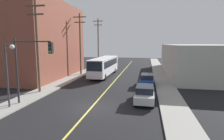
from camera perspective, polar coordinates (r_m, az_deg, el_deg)
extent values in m
plane|color=black|center=(17.10, -6.28, -11.31)|extent=(120.00, 120.00, 0.00)
cube|color=gray|center=(28.66, -14.38, -3.40)|extent=(2.50, 90.00, 0.15)
cube|color=gray|center=(26.13, 15.92, -4.57)|extent=(2.50, 90.00, 0.15)
cube|color=#D8CC4C|center=(31.29, 1.73, -2.32)|extent=(0.16, 60.00, 0.01)
cube|color=brown|center=(34.37, -21.67, 8.39)|extent=(10.00, 17.35, 12.34)
cube|color=black|center=(32.27, -13.78, 0.63)|extent=(0.06, 12.14, 1.30)
cube|color=black|center=(32.02, -13.97, 6.32)|extent=(0.06, 12.14, 1.30)
cube|color=black|center=(32.10, -14.17, 12.04)|extent=(0.06, 12.14, 1.30)
cube|color=#B2B2A8|center=(38.55, 25.30, 2.96)|extent=(12.00, 25.84, 5.45)
cube|color=black|center=(37.60, 16.37, 1.57)|extent=(0.06, 18.09, 1.30)
cube|color=silver|center=(32.96, -2.37, 1.41)|extent=(2.83, 12.06, 2.75)
cube|color=black|center=(27.19, -5.51, 1.06)|extent=(2.35, 0.13, 1.40)
cube|color=black|center=(38.69, -0.18, 3.34)|extent=(2.30, 0.13, 1.10)
cube|color=black|center=(33.24, -4.47, 2.36)|extent=(0.30, 10.20, 1.10)
cube|color=black|center=(32.62, -0.24, 2.27)|extent=(0.30, 10.20, 1.10)
cube|color=orange|center=(27.13, -5.52, 2.32)|extent=(1.79, 0.10, 0.30)
sphere|color=#F9D872|center=(27.65, -7.25, -1.89)|extent=(0.24, 0.24, 0.24)
sphere|color=#F9D872|center=(27.12, -3.69, -2.03)|extent=(0.24, 0.24, 0.24)
cylinder|color=black|center=(29.49, -6.50, -2.04)|extent=(0.32, 1.01, 1.00)
cylinder|color=black|center=(28.86, -2.26, -2.21)|extent=(0.32, 1.01, 1.00)
cylinder|color=black|center=(36.77, -2.70, 0.02)|extent=(0.32, 1.01, 1.00)
cylinder|color=black|center=(36.27, 0.74, -0.08)|extent=(0.32, 1.01, 1.00)
cube|color=#B7B7BC|center=(18.54, 9.99, -7.66)|extent=(1.89, 4.44, 0.70)
cube|color=black|center=(18.38, 10.04, -5.71)|extent=(1.67, 2.50, 0.60)
cylinder|color=black|center=(17.25, 7.09, -10.02)|extent=(0.23, 0.64, 0.64)
cylinder|color=black|center=(17.21, 12.49, -10.20)|extent=(0.23, 0.64, 0.64)
cylinder|color=black|center=(20.12, 7.81, -7.39)|extent=(0.23, 0.64, 0.64)
cylinder|color=black|center=(20.08, 12.41, -7.54)|extent=(0.23, 0.64, 0.64)
cube|color=navy|center=(25.49, 10.72, -3.34)|extent=(1.95, 4.46, 0.70)
cube|color=black|center=(25.37, 10.76, -1.90)|extent=(1.71, 2.52, 0.60)
cylinder|color=black|center=(24.14, 8.67, -4.79)|extent=(0.24, 0.65, 0.64)
cylinder|color=black|center=(24.08, 12.48, -4.92)|extent=(0.24, 0.65, 0.64)
cylinder|color=black|center=(27.06, 9.12, -3.39)|extent=(0.24, 0.65, 0.64)
cylinder|color=black|center=(27.02, 12.52, -3.50)|extent=(0.24, 0.65, 0.64)
cylinder|color=brown|center=(22.65, -21.93, 6.48)|extent=(0.28, 0.28, 10.21)
cube|color=#4C3D2D|center=(23.01, -22.55, 17.75)|extent=(2.40, 0.16, 0.16)
cube|color=#4C3D2D|center=(22.87, -22.42, 15.53)|extent=(2.00, 0.16, 0.16)
cylinder|color=brown|center=(33.95, -9.72, 7.74)|extent=(0.28, 0.28, 10.74)
cube|color=#4C3D2D|center=(34.26, -9.92, 15.74)|extent=(2.40, 0.16, 0.16)
cube|color=#4C3D2D|center=(34.15, -9.88, 14.25)|extent=(2.00, 0.16, 0.16)
cylinder|color=brown|center=(45.55, -4.26, 8.34)|extent=(0.28, 0.28, 11.43)
cube|color=#4C3D2D|center=(45.86, -4.33, 14.75)|extent=(2.40, 0.16, 0.16)
cube|color=#4C3D2D|center=(45.76, -4.32, 13.63)|extent=(2.00, 0.16, 0.16)
cylinder|color=#2D2D33|center=(19.15, -27.18, -0.35)|extent=(0.18, 0.18, 6.00)
cylinder|color=#2D2D33|center=(17.96, -23.28, 8.03)|extent=(3.50, 0.12, 0.12)
cube|color=black|center=(17.05, -18.26, 6.46)|extent=(0.32, 0.36, 1.00)
sphere|color=#2D2D2D|center=(16.88, -18.62, 7.52)|extent=(0.22, 0.22, 0.22)
sphere|color=#2D2D2D|center=(16.89, -18.57, 6.44)|extent=(0.22, 0.22, 0.22)
sphere|color=green|center=(16.90, -18.53, 5.35)|extent=(0.22, 0.22, 0.22)
cylinder|color=#38383D|center=(18.38, -29.53, -1.62)|extent=(0.16, 0.16, 5.50)
cylinder|color=#38383D|center=(17.95, -29.26, 6.70)|extent=(0.70, 0.10, 0.10)
sphere|color=#EAE5C6|center=(17.73, -28.35, 6.27)|extent=(0.40, 0.40, 0.40)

